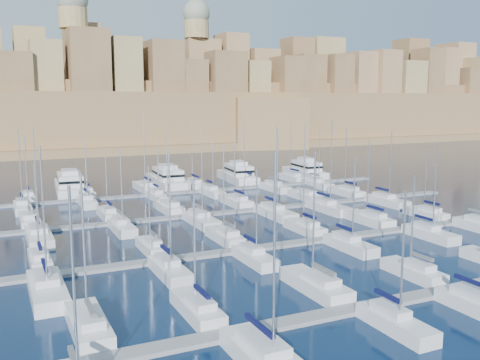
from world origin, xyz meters
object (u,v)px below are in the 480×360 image
sailboat_2 (316,285)px  motor_yacht_d (305,170)px  motor_yacht_c (238,174)px  motor_yacht_b (167,178)px  sailboat_0 (88,325)px  motor_yacht_a (70,185)px

sailboat_2 → motor_yacht_d: size_ratio=0.90×
motor_yacht_c → motor_yacht_d: same height
sailboat_2 → motor_yacht_d: 81.14m
motor_yacht_b → motor_yacht_c: same height
sailboat_0 → motor_yacht_c: bearing=56.7°
motor_yacht_b → sailboat_2: bearing=-95.2°
motor_yacht_a → motor_yacht_b: 21.04m
sailboat_2 → motor_yacht_c: (23.63, 69.96, 0.97)m
sailboat_0 → motor_yacht_b: sailboat_0 is taller
sailboat_2 → motor_yacht_a: 72.11m
motor_yacht_c → motor_yacht_d: bearing=-1.7°
sailboat_2 → motor_yacht_a: bearing=101.7°
sailboat_2 → motor_yacht_a: size_ratio=0.77×
motor_yacht_a → motor_yacht_d: size_ratio=1.16×
motor_yacht_b → motor_yacht_d: bearing=-1.9°
motor_yacht_a → motor_yacht_d: same height
sailboat_0 → motor_yacht_b: (28.99, 70.85, 0.98)m
motor_yacht_a → motor_yacht_b: size_ratio=1.01×
motor_yacht_a → motor_yacht_b: same height
sailboat_2 → motor_yacht_a: sailboat_2 is taller
sailboat_0 → sailboat_2: bearing=0.6°
motor_yacht_c → motor_yacht_b: bearing=177.9°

